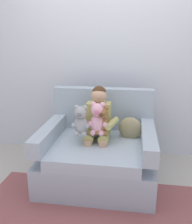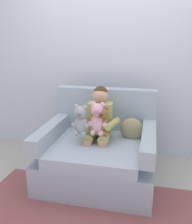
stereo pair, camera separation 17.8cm
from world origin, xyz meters
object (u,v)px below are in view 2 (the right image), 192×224
plush_grey (81,121)px  plush_pink (98,119)px  armchair (99,154)px  seated_child (99,121)px  throw_pillow (132,129)px  plush_brown (102,121)px

plush_grey → plush_pink: size_ratio=0.92×
armchair → plush_pink: (0.00, -0.08, 0.43)m
seated_child → throw_pillow: bearing=21.4°
throw_pillow → plush_grey: bearing=-150.8°
plush_brown → plush_pink: bearing=-164.5°
throw_pillow → seated_child: bearing=-163.9°
armchair → seated_child: bearing=105.9°
plush_pink → seated_child: bearing=94.5°
plush_brown → plush_pink: (-0.04, -0.01, 0.02)m
armchair → plush_brown: size_ratio=3.90×
armchair → plush_grey: armchair is taller
plush_grey → plush_pink: plush_pink is taller
plush_pink → armchair: bearing=89.2°
seated_child → throw_pillow: 0.38m
plush_grey → throw_pillow: 0.60m
seated_child → plush_pink: size_ratio=2.38×
plush_brown → seated_child: bearing=121.2°
armchair → throw_pillow: 0.45m
seated_child → plush_brown: 0.14m
plush_pink → throw_pillow: 0.44m
seated_child → plush_grey: seated_child is taller
plush_grey → plush_brown: bearing=-4.2°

